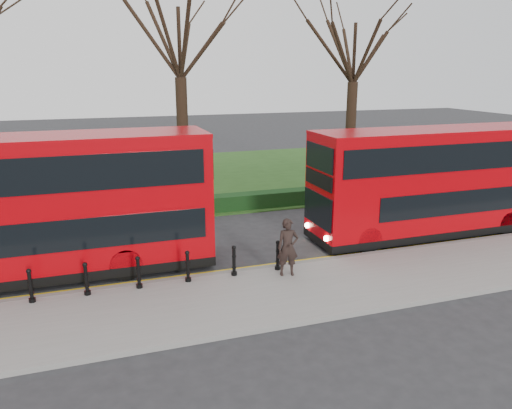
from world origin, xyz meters
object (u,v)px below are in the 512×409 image
object	(u,v)px
pedestrian	(288,247)
bollard_row	(164,270)
bus_lead	(27,209)
bus_rear	(440,182)

from	to	relation	value
pedestrian	bollard_row	bearing A→B (deg)	-177.24
bollard_row	bus_lead	bearing A→B (deg)	149.75
bollard_row	bus_rear	size ratio (longest dim) A/B	0.71
bus_lead	bus_rear	bearing A→B (deg)	-1.55
bus_lead	bus_rear	xyz separation A→B (m)	(15.89, -0.43, -0.14)
bus_lead	bus_rear	distance (m)	15.90
bus_rear	pedestrian	world-z (taller)	bus_rear
bus_rear	pedestrian	size ratio (longest dim) A/B	5.78
bollard_row	bus_lead	xyz separation A→B (m)	(-4.01, 2.34, 1.75)
bus_lead	pedestrian	xyz separation A→B (m)	(8.04, -2.88, -1.27)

